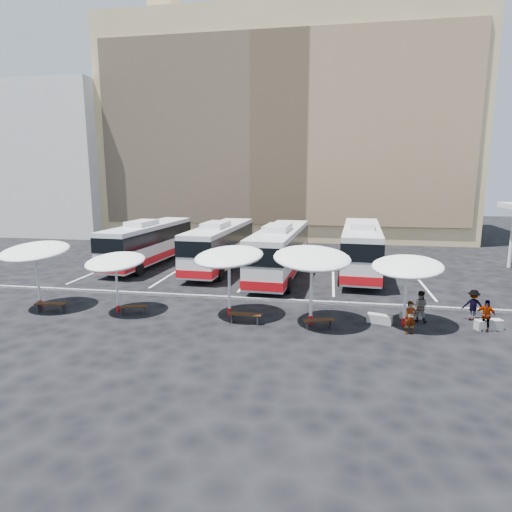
% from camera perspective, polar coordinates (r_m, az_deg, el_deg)
% --- Properties ---
extents(ground, '(120.00, 120.00, 0.00)m').
position_cam_1_polar(ground, '(25.41, -3.39, -6.06)').
color(ground, black).
rests_on(ground, ground).
extents(sandstone_building, '(42.00, 18.25, 29.60)m').
position_cam_1_polar(sandstone_building, '(56.08, 4.17, 16.12)').
color(sandstone_building, tan).
rests_on(sandstone_building, ground).
extents(apartment_block, '(14.00, 14.00, 18.00)m').
position_cam_1_polar(apartment_block, '(61.66, -23.74, 11.40)').
color(apartment_block, silver).
rests_on(apartment_block, ground).
extents(curb_divider, '(34.00, 0.25, 0.15)m').
position_cam_1_polar(curb_divider, '(25.86, -3.14, -5.58)').
color(curb_divider, black).
rests_on(curb_divider, ground).
extents(bay_lines, '(24.15, 12.00, 0.01)m').
position_cam_1_polar(bay_lines, '(32.99, -0.24, -2.10)').
color(bay_lines, white).
rests_on(bay_lines, ground).
extents(bus_0, '(3.44, 12.04, 3.77)m').
position_cam_1_polar(bus_0, '(36.34, -14.12, 1.85)').
color(bus_0, silver).
rests_on(bus_0, ground).
extents(bus_1, '(3.22, 12.13, 3.82)m').
position_cam_1_polar(bus_1, '(33.95, -4.82, 1.57)').
color(bus_1, silver).
rests_on(bus_1, ground).
extents(bus_2, '(3.45, 12.58, 3.95)m').
position_cam_1_polar(bus_2, '(30.92, 3.21, 0.82)').
color(bus_2, silver).
rests_on(bus_2, ground).
extents(bus_3, '(3.49, 12.70, 3.99)m').
position_cam_1_polar(bus_3, '(33.10, 13.84, 1.21)').
color(bus_3, silver).
rests_on(bus_3, ground).
extents(sunshade_0, '(3.70, 3.75, 3.77)m').
position_cam_1_polar(sunshade_0, '(26.40, -27.37, 0.52)').
color(sunshade_0, silver).
rests_on(sunshade_0, ground).
extents(sunshade_1, '(3.49, 3.53, 3.27)m').
position_cam_1_polar(sunshade_1, '(23.97, -18.24, -0.76)').
color(sunshade_1, silver).
rests_on(sunshade_1, ground).
extents(sunshade_2, '(4.73, 4.76, 3.75)m').
position_cam_1_polar(sunshade_2, '(22.09, -3.63, -0.11)').
color(sunshade_2, silver).
rests_on(sunshade_2, ground).
extents(sunshade_3, '(4.73, 4.76, 3.95)m').
position_cam_1_polar(sunshade_3, '(20.93, 7.48, -0.32)').
color(sunshade_3, silver).
rests_on(sunshade_3, ground).
extents(sunshade_4, '(4.31, 4.34, 3.51)m').
position_cam_1_polar(sunshade_4, '(21.87, 19.53, -1.37)').
color(sunshade_4, silver).
rests_on(sunshade_4, ground).
extents(wood_bench_0, '(1.71, 0.63, 0.51)m').
position_cam_1_polar(wood_bench_0, '(25.86, -25.67, -5.92)').
color(wood_bench_0, black).
rests_on(wood_bench_0, ground).
extents(wood_bench_1, '(1.47, 0.74, 0.44)m').
position_cam_1_polar(wood_bench_1, '(23.98, -16.05, -6.66)').
color(wood_bench_1, black).
rests_on(wood_bench_1, ground).
extents(wood_bench_2, '(1.67, 0.50, 0.51)m').
position_cam_1_polar(wood_bench_2, '(21.65, -1.44, -7.97)').
color(wood_bench_2, black).
rests_on(wood_bench_2, ground).
extents(wood_bench_3, '(1.56, 0.84, 0.46)m').
position_cam_1_polar(wood_bench_3, '(21.16, 8.39, -8.64)').
color(wood_bench_3, black).
rests_on(wood_bench_3, ground).
extents(conc_bench_0, '(1.28, 0.77, 0.45)m').
position_cam_1_polar(conc_bench_0, '(22.56, 16.14, -8.06)').
color(conc_bench_0, gray).
rests_on(conc_bench_0, ground).
extents(conc_bench_1, '(1.13, 0.57, 0.40)m').
position_cam_1_polar(conc_bench_1, '(23.77, 19.95, -7.39)').
color(conc_bench_1, gray).
rests_on(conc_bench_1, ground).
extents(conc_bench_2, '(1.36, 0.79, 0.48)m').
position_cam_1_polar(conc_bench_2, '(23.69, 28.60, -8.04)').
color(conc_bench_2, gray).
rests_on(conc_bench_2, ground).
extents(passenger_0, '(0.67, 0.54, 1.59)m').
position_cam_1_polar(passenger_0, '(21.36, 19.88, -7.74)').
color(passenger_0, black).
rests_on(passenger_0, ground).
extents(passenger_1, '(0.92, 0.80, 1.62)m').
position_cam_1_polar(passenger_1, '(23.26, 21.03, -6.28)').
color(passenger_1, black).
rests_on(passenger_1, ground).
extents(passenger_2, '(0.98, 0.76, 1.54)m').
position_cam_1_polar(passenger_2, '(23.23, 28.31, -7.00)').
color(passenger_2, black).
rests_on(passenger_2, ground).
extents(passenger_3, '(1.11, 0.73, 1.61)m').
position_cam_1_polar(passenger_3, '(24.61, 26.98, -5.85)').
color(passenger_3, black).
rests_on(passenger_3, ground).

